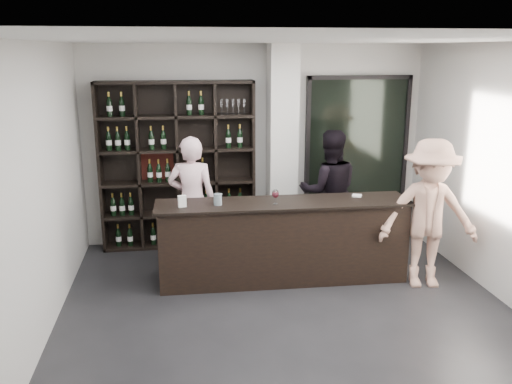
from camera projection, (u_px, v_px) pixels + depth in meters
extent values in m
cube|color=black|center=(292.00, 323.00, 5.77)|extent=(5.00, 5.50, 0.01)
cube|color=silver|center=(282.00, 147.00, 7.81)|extent=(0.40, 0.40, 2.90)
cube|color=black|center=(357.00, 146.00, 8.20)|extent=(1.60, 0.08, 2.10)
cube|color=black|center=(357.00, 146.00, 8.20)|extent=(1.48, 0.02, 1.98)
cube|color=black|center=(283.00, 242.00, 6.71)|extent=(3.03, 0.57, 1.00)
cube|color=black|center=(284.00, 203.00, 6.58)|extent=(3.11, 0.65, 0.03)
imported|color=beige|center=(192.00, 201.00, 7.18)|extent=(0.69, 0.52, 1.74)
imported|color=black|center=(329.00, 192.00, 7.63)|extent=(0.92, 0.75, 1.75)
imported|color=tan|center=(429.00, 214.00, 6.46)|extent=(1.27, 0.86, 1.82)
cylinder|color=silver|center=(218.00, 199.00, 6.42)|extent=(0.12, 0.12, 0.13)
cube|color=white|center=(357.00, 196.00, 6.81)|extent=(0.15, 0.15, 0.02)
cube|color=white|center=(182.00, 201.00, 6.33)|extent=(0.10, 0.07, 0.14)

